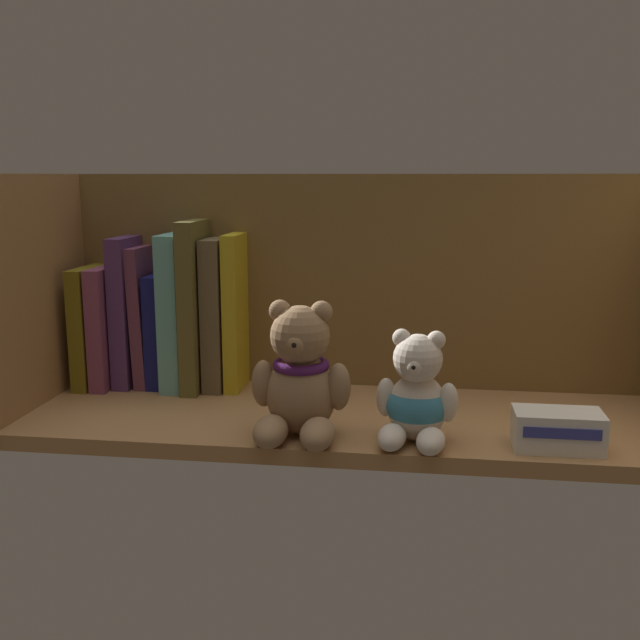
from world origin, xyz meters
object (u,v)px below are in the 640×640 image
Objects in this scene: book_2 at (130,311)px; book_1 at (113,324)px; book_0 at (96,324)px; book_8 at (237,311)px; small_product_box at (558,430)px; book_3 at (146,316)px; book_4 at (162,329)px; book_7 at (219,313)px; teddy_bear_larger at (300,380)px; book_5 at (180,310)px; book_6 at (199,304)px; teddy_bear_smaller at (417,398)px.

book_1 is at bearing 180.00° from book_2.
book_8 is at bearing 0.00° from book_0.
book_3 is at bearing 160.57° from small_product_box.
book_7 reaches higher than book_4.
small_product_box is (42.33, -19.83, -9.08)cm from book_8.
book_3 is 60.17cm from small_product_box.
book_8 reaches higher than teddy_bear_larger.
book_4 is 4.21cm from book_5.
book_6 is 38.08cm from teddy_bear_smaller.
book_6 is at bearing 0.00° from book_3.
book_5 is at bearing 0.00° from book_2.
book_3 is 1.24× the size of book_4.
teddy_bear_larger is at bearing -57.47° from book_8.
book_1 is 1.08× the size of teddy_bear_larger.
book_3 is at bearing 180.00° from book_7.
book_6 is 1.12× the size of book_7.
book_0 is at bearing 162.81° from small_product_box.
book_6 is at bearing 148.52° from teddy_bear_smaller.
book_7 is at bearing 156.25° from small_product_box.
book_4 is at bearing 0.00° from book_0.
book_7 is at bearing 0.00° from book_2.
book_0 is at bearing 180.00° from book_5.
book_3 reaches higher than teddy_bear_smaller.
book_0 is at bearing 157.87° from teddy_bear_smaller.
book_1 is 0.78× the size of book_8.
book_8 reaches higher than book_0.
book_1 reaches higher than teddy_bear_smaller.
book_5 is 3.14cm from book_6.
book_3 is 3.08cm from book_4.
teddy_bear_smaller is (34.90, -19.54, -6.08)cm from book_5.
book_1 is at bearing 180.00° from book_7.
book_8 reaches higher than teddy_bear_smaller.
book_0 is 0.80× the size of book_2.
small_product_box is (56.23, -19.83, -8.07)cm from book_3.
book_0 is at bearing 180.00° from book_1.
book_6 reaches higher than teddy_bear_larger.
book_8 is at bearing 0.00° from book_4.
book_8 reaches higher than book_3.
book_6 is (13.49, 0.00, 3.42)cm from book_1.
book_0 is 13.39cm from book_5.
book_2 reaches higher than book_4.
book_8 is (5.64, 0.00, -0.96)cm from book_6.
book_5 is 1.38× the size of teddy_bear_larger.
book_4 is at bearing 180.00° from book_8.
book_2 is 35.06cm from teddy_bear_larger.
book_0 and book_1 have the same top height.
book_0 is 5.83cm from book_2.
book_7 is 1.65× the size of teddy_bear_smaller.
book_5 is 0.92× the size of book_6.
book_3 is at bearing 180.00° from book_6.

